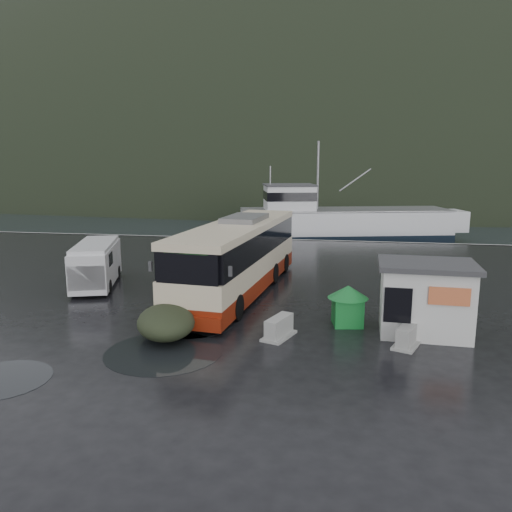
% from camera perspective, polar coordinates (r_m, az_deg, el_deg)
% --- Properties ---
extents(ground, '(160.00, 160.00, 0.00)m').
position_cam_1_polar(ground, '(21.57, -6.42, -6.33)').
color(ground, black).
rests_on(ground, ground).
extents(harbor_water, '(300.00, 180.00, 0.02)m').
position_cam_1_polar(harbor_water, '(130.06, 7.08, 8.10)').
color(harbor_water, black).
rests_on(harbor_water, ground).
extents(quay_edge, '(160.00, 0.60, 1.50)m').
position_cam_1_polar(quay_edge, '(40.70, 1.30, 1.95)').
color(quay_edge, '#999993').
rests_on(quay_edge, ground).
extents(headland, '(780.00, 540.00, 570.00)m').
position_cam_1_polar(headland, '(269.89, 10.60, 9.47)').
color(headland, black).
rests_on(headland, ground).
extents(coach_bus, '(4.52, 13.18, 3.66)m').
position_cam_1_polar(coach_bus, '(24.61, -1.96, -4.08)').
color(coach_bus, beige).
rests_on(coach_bus, ground).
extents(white_van, '(3.40, 5.73, 2.26)m').
position_cam_1_polar(white_van, '(26.99, -17.65, -3.25)').
color(white_van, silver).
rests_on(white_van, ground).
extents(waste_bin_left, '(1.30, 1.30, 1.59)m').
position_cam_1_polar(waste_bin_left, '(20.11, 10.35, -7.74)').
color(waste_bin_left, '#14742B').
rests_on(waste_bin_left, ground).
extents(waste_bin_right, '(1.27, 1.27, 1.53)m').
position_cam_1_polar(waste_bin_right, '(22.15, -4.23, -5.83)').
color(waste_bin_right, '#14742B').
rests_on(waste_bin_right, ground).
extents(dome_tent, '(2.94, 3.46, 1.16)m').
position_cam_1_polar(dome_tent, '(18.80, -10.17, -9.09)').
color(dome_tent, '#272E1B').
rests_on(dome_tent, ground).
extents(ticket_kiosk, '(3.59, 2.79, 2.71)m').
position_cam_1_polar(ticket_kiosk, '(19.89, 18.54, -8.36)').
color(ticket_kiosk, silver).
rests_on(ticket_kiosk, ground).
extents(jersey_barrier_a, '(1.25, 1.71, 0.77)m').
position_cam_1_polar(jersey_barrier_a, '(18.50, 2.63, -9.25)').
color(jersey_barrier_a, '#999993').
rests_on(jersey_barrier_a, ground).
extents(jersey_barrier_b, '(1.23, 1.64, 0.73)m').
position_cam_1_polar(jersey_barrier_b, '(18.45, 16.83, -9.79)').
color(jersey_barrier_b, '#999993').
rests_on(jersey_barrier_b, ground).
extents(fishing_trawler, '(23.84, 10.59, 9.32)m').
position_cam_1_polar(fishing_trawler, '(48.65, 10.06, 3.28)').
color(fishing_trawler, silver).
rests_on(fishing_trawler, ground).
extents(puddles, '(16.71, 14.61, 0.01)m').
position_cam_1_polar(puddles, '(18.86, -4.25, -8.86)').
color(puddles, black).
rests_on(puddles, ground).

